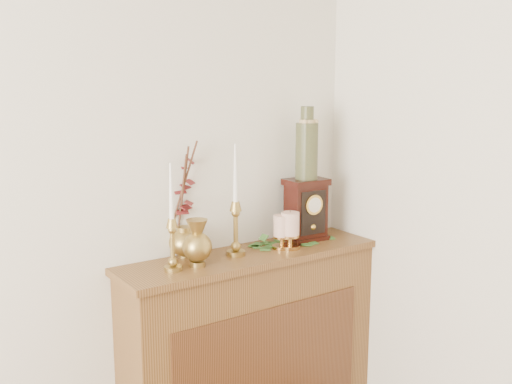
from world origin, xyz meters
TOP-DOWN VIEW (x-y plane):
  - room_walls at (0.00, 0.00)m, footprint 4.08×4.58m
  - console_shelf at (1.40, 2.10)m, footprint 1.24×0.34m
  - candlestick_left at (1.00, 2.07)m, footprint 0.07×0.07m
  - candlestick_center at (1.32, 2.11)m, footprint 0.08×0.08m
  - bud_vase at (1.11, 2.06)m, footprint 0.12×0.12m
  - ginger_jar at (1.14, 2.24)m, footprint 0.21×0.22m
  - pillar_candle_left at (1.55, 2.08)m, footprint 0.09×0.09m
  - pillar_candle_right at (1.58, 2.06)m, footprint 0.09×0.09m
  - ivy_garland at (1.67, 2.12)m, footprint 0.47×0.19m
  - mantel_clock at (1.74, 2.14)m, footprint 0.20×0.15m
  - ceramic_vase at (1.74, 2.14)m, footprint 0.11×0.11m

SIDE VIEW (x-z plane):
  - console_shelf at x=1.40m, z-range -0.03..0.90m
  - ivy_garland at x=1.67m, z-range 0.90..0.98m
  - pillar_candle_left at x=1.55m, z-range 0.93..1.10m
  - pillar_candle_right at x=1.58m, z-range 0.93..1.11m
  - bud_vase at x=1.11m, z-range 0.93..1.13m
  - candlestick_left at x=1.00m, z-range 0.85..1.29m
  - mantel_clock at x=1.74m, z-range 0.93..1.22m
  - candlestick_center at x=1.32m, z-range 0.85..1.34m
  - ginger_jar at x=1.14m, z-range 0.90..1.41m
  - ceramic_vase at x=1.74m, z-range 1.21..1.55m
  - room_walls at x=0.00m, z-range 0.36..3.00m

